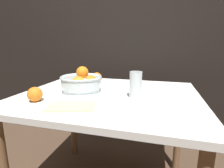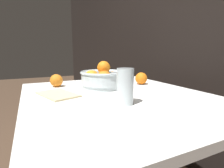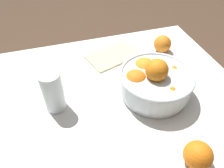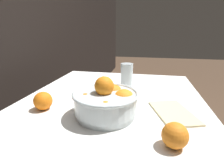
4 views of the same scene
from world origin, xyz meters
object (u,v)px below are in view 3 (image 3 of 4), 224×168
object	(u,v)px
orange_loose_front	(198,155)
fruit_bowl	(154,82)
orange_loose_near_bowl	(162,44)
juice_glass	(53,93)

from	to	relation	value
orange_loose_front	fruit_bowl	bearing A→B (deg)	-90.06
fruit_bowl	orange_loose_near_bowl	world-z (taller)	fruit_bowl
fruit_bowl	orange_loose_front	world-z (taller)	fruit_bowl
fruit_bowl	orange_loose_near_bowl	xyz separation A→B (m)	(-0.15, -0.23, -0.02)
fruit_bowl	juice_glass	size ratio (longest dim) A/B	1.74
orange_loose_near_bowl	fruit_bowl	bearing A→B (deg)	57.07
orange_loose_front	juice_glass	bearing A→B (deg)	-42.77
juice_glass	orange_loose_front	distance (m)	0.45
fruit_bowl	orange_loose_near_bowl	bearing A→B (deg)	-122.93
juice_glass	orange_loose_front	xyz separation A→B (m)	(-0.33, 0.30, -0.03)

